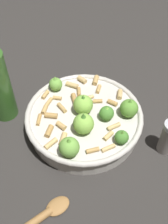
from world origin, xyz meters
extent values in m
plane|color=#2D2B28|center=(0.00, 0.00, 0.00)|extent=(2.40, 2.40, 0.00)
cylinder|color=beige|center=(0.00, 0.00, 0.02)|extent=(0.27, 0.27, 0.05)
torus|color=beige|center=(0.00, 0.00, 0.05)|extent=(0.28, 0.28, 0.01)
sphere|color=#8CC64C|center=(0.01, 0.00, 0.07)|extent=(0.05, 0.05, 0.05)
cone|color=#4C8933|center=(0.01, 0.00, 0.09)|extent=(0.02, 0.02, 0.02)
sphere|color=#75B247|center=(-0.10, 0.05, 0.07)|extent=(0.04, 0.04, 0.04)
cone|color=#609E38|center=(-0.10, 0.05, 0.09)|extent=(0.02, 0.02, 0.02)
sphere|color=#609E38|center=(-0.02, -0.10, 0.07)|extent=(0.04, 0.04, 0.04)
cone|color=#609E38|center=(-0.02, -0.10, 0.09)|extent=(0.02, 0.02, 0.02)
sphere|color=#8CC64C|center=(-0.05, 0.01, 0.07)|extent=(0.05, 0.05, 0.05)
cone|color=#4C8933|center=(-0.05, 0.01, 0.10)|extent=(0.02, 0.02, 0.02)
sphere|color=#75B247|center=(0.10, 0.06, 0.06)|extent=(0.03, 0.03, 0.03)
cone|color=#75B247|center=(0.10, 0.06, 0.08)|extent=(0.02, 0.02, 0.02)
sphere|color=#4C8933|center=(-0.02, -0.05, 0.06)|extent=(0.03, 0.03, 0.03)
cone|color=#8CC64C|center=(-0.02, -0.05, 0.08)|extent=(0.02, 0.02, 0.01)
sphere|color=#4C8933|center=(-0.09, -0.07, 0.06)|extent=(0.03, 0.03, 0.03)
cone|color=#609E38|center=(-0.09, -0.07, 0.08)|extent=(0.01, 0.01, 0.01)
cylinder|color=tan|center=(0.03, 0.05, 0.05)|extent=(0.03, 0.02, 0.01)
cylinder|color=tan|center=(0.03, 0.09, 0.05)|extent=(0.03, 0.02, 0.01)
cylinder|color=tan|center=(0.06, 0.06, 0.05)|extent=(0.02, 0.02, 0.01)
cylinder|color=tan|center=(0.05, -0.02, 0.05)|extent=(0.01, 0.03, 0.01)
cylinder|color=tan|center=(0.05, -0.10, 0.05)|extent=(0.03, 0.02, 0.01)
cylinder|color=tan|center=(0.10, 0.01, 0.05)|extent=(0.03, 0.03, 0.01)
cylinder|color=tan|center=(-0.03, 0.06, 0.05)|extent=(0.03, 0.02, 0.01)
cylinder|color=tan|center=(-0.07, 0.06, 0.05)|extent=(0.03, 0.02, 0.01)
cylinder|color=tan|center=(0.07, -0.05, 0.05)|extent=(0.03, 0.02, 0.01)
cylinder|color=tan|center=(0.00, 0.11, 0.05)|extent=(0.03, 0.02, 0.01)
cylinder|color=tan|center=(0.05, 0.02, 0.05)|extent=(0.03, 0.01, 0.01)
cylinder|color=tan|center=(0.01, 0.08, 0.05)|extent=(0.02, 0.03, 0.01)
cylinder|color=tan|center=(-0.05, -0.06, 0.05)|extent=(0.02, 0.03, 0.01)
cylinder|color=tan|center=(0.12, -0.02, 0.05)|extent=(0.03, 0.03, 0.01)
cylinder|color=tan|center=(0.05, 0.08, 0.05)|extent=(0.03, 0.03, 0.01)
cylinder|color=tan|center=(-0.11, 0.00, 0.05)|extent=(0.01, 0.03, 0.01)
cylinder|color=tan|center=(-0.04, 0.09, 0.05)|extent=(0.03, 0.02, 0.01)
cylinder|color=tan|center=(-0.11, -0.03, 0.05)|extent=(0.02, 0.03, 0.01)
cylinder|color=tan|center=(0.11, -0.05, 0.05)|extent=(0.03, 0.02, 0.01)
cylinder|color=tan|center=(0.02, -0.08, 0.05)|extent=(0.02, 0.03, 0.01)
cylinder|color=tan|center=(-0.07, -0.04, 0.05)|extent=(0.02, 0.03, 0.01)
cylinder|color=tan|center=(0.08, 0.09, 0.05)|extent=(0.03, 0.02, 0.01)
cylinder|color=tan|center=(0.03, -0.04, 0.05)|extent=(0.01, 0.02, 0.01)
cylinder|color=tan|center=(0.07, 0.00, 0.05)|extent=(0.03, 0.01, 0.01)
cylinder|color=tan|center=(-0.07, 0.09, 0.05)|extent=(0.03, 0.03, 0.01)
cylinder|color=gray|center=(-0.10, -0.18, 0.04)|extent=(0.04, 0.04, 0.08)
ellipsoid|color=#9E703D|center=(-0.19, 0.09, 0.01)|extent=(0.06, 0.06, 0.01)
camera|label=1|loc=(-0.42, 0.08, 0.56)|focal=44.42mm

